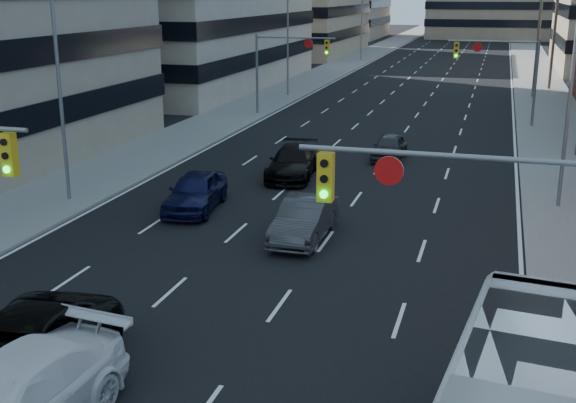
# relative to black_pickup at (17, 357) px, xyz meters

# --- Properties ---
(road_surface) EXTENTS (18.00, 300.00, 0.02)m
(road_surface) POSITION_rel_black_pickup_xyz_m (2.68, 124.34, -0.88)
(road_surface) COLOR black
(road_surface) RESTS_ON ground
(sidewalk_left) EXTENTS (5.00, 300.00, 0.15)m
(sidewalk_left) POSITION_rel_black_pickup_xyz_m (-8.82, 124.34, -0.82)
(sidewalk_left) COLOR slate
(sidewalk_left) RESTS_ON ground
(sidewalk_right) EXTENTS (5.00, 300.00, 0.15)m
(sidewalk_right) POSITION_rel_black_pickup_xyz_m (14.18, 124.34, -0.82)
(sidewalk_right) COLOR slate
(sidewalk_right) RESTS_ON ground
(signal_near_right) EXTENTS (6.59, 0.33, 6.00)m
(signal_near_right) POSITION_rel_black_pickup_xyz_m (10.13, 2.33, 3.43)
(signal_near_right) COLOR slate
(signal_near_right) RESTS_ON ground
(signal_far_left) EXTENTS (6.09, 0.33, 6.00)m
(signal_far_left) POSITION_rel_black_pickup_xyz_m (-5.00, 39.33, 3.41)
(signal_far_left) COLOR slate
(signal_far_left) RESTS_ON ground
(signal_far_right) EXTENTS (6.09, 0.33, 6.00)m
(signal_far_right) POSITION_rel_black_pickup_xyz_m (10.36, 39.33, 3.41)
(signal_far_right) COLOR slate
(signal_far_right) RESTS_ON ground
(utility_pole_midblock) EXTENTS (2.20, 0.28, 11.00)m
(utility_pole_midblock) POSITION_rel_black_pickup_xyz_m (14.88, 60.34, 4.88)
(utility_pole_midblock) COLOR #4C3D2D
(utility_pole_midblock) RESTS_ON ground
(utility_pole_distant) EXTENTS (2.20, 0.28, 11.00)m
(utility_pole_distant) POSITION_rel_black_pickup_xyz_m (14.88, 90.34, 4.88)
(utility_pole_distant) COLOR #4C3D2D
(utility_pole_distant) RESTS_ON ground
(streetlight_left_near) EXTENTS (2.03, 0.22, 9.00)m
(streetlight_left_near) POSITION_rel_black_pickup_xyz_m (-7.66, 14.34, 4.16)
(streetlight_left_near) COLOR slate
(streetlight_left_near) RESTS_ON ground
(streetlight_left_mid) EXTENTS (2.03, 0.22, 9.00)m
(streetlight_left_mid) POSITION_rel_black_pickup_xyz_m (-7.66, 49.34, 4.16)
(streetlight_left_mid) COLOR slate
(streetlight_left_mid) RESTS_ON ground
(streetlight_left_far) EXTENTS (2.03, 0.22, 9.00)m
(streetlight_left_far) POSITION_rel_black_pickup_xyz_m (-7.66, 84.34, 4.16)
(streetlight_left_far) COLOR slate
(streetlight_left_far) RESTS_ON ground
(streetlight_right_near) EXTENTS (2.03, 0.22, 9.00)m
(streetlight_right_near) POSITION_rel_black_pickup_xyz_m (13.02, 19.34, 4.16)
(streetlight_right_near) COLOR slate
(streetlight_right_near) RESTS_ON ground
(streetlight_right_far) EXTENTS (2.03, 0.22, 9.00)m
(streetlight_right_far) POSITION_rel_black_pickup_xyz_m (13.02, 54.34, 4.16)
(streetlight_right_far) COLOR slate
(streetlight_right_far) RESTS_ON ground
(black_pickup) EXTENTS (3.62, 6.70, 1.78)m
(black_pickup) POSITION_rel_black_pickup_xyz_m (0.00, 0.00, 0.00)
(black_pickup) COLOR black
(black_pickup) RESTS_ON ground
(sedan_blue) EXTENTS (2.50, 5.04, 1.65)m
(sedan_blue) POSITION_rel_black_pickup_xyz_m (-1.88, 14.82, -0.07)
(sedan_blue) COLOR #0C0F33
(sedan_blue) RESTS_ON ground
(sedan_grey_center) EXTENTS (1.67, 4.75, 1.56)m
(sedan_grey_center) POSITION_rel_black_pickup_xyz_m (3.60, 12.45, -0.11)
(sedan_grey_center) COLOR #343437
(sedan_grey_center) RESTS_ON ground
(sedan_black_far) EXTENTS (2.71, 5.53, 1.55)m
(sedan_black_far) POSITION_rel_black_pickup_xyz_m (0.58, 21.44, -0.12)
(sedan_black_far) COLOR black
(sedan_black_far) RESTS_ON ground
(sedan_grey_right) EXTENTS (1.74, 4.09, 1.38)m
(sedan_grey_right) POSITION_rel_black_pickup_xyz_m (4.68, 26.91, -0.20)
(sedan_grey_right) COLOR #2C2D2F
(sedan_grey_right) RESTS_ON ground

